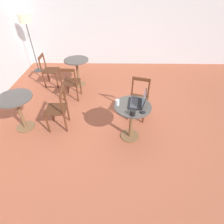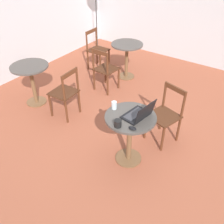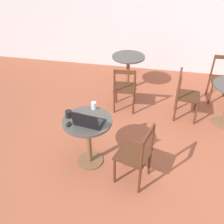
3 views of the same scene
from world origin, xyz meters
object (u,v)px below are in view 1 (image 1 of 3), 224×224
object	(u,v)px
cafe_table_mid	(77,66)
laptop	(138,102)
chair_far_front	(58,109)
mouse	(143,112)
chair_near_right	(138,99)
drinking_glass	(117,102)
cafe_table_near	(132,114)
floor_lamp	(26,23)
cafe_table_far	(17,105)
mug	(133,113)
chair_mid_left	(71,83)
chair_mid_back	(49,71)

from	to	relation	value
cafe_table_mid	laptop	xyz separation A→B (m)	(-2.01, -1.43, 0.24)
chair_far_front	laptop	bearing A→B (deg)	-98.92
cafe_table_mid	mouse	xyz separation A→B (m)	(-2.26, -1.49, 0.20)
chair_near_right	mouse	size ratio (longest dim) A/B	8.73
cafe_table_mid	drinking_glass	bearing A→B (deg)	-152.03
cafe_table_near	chair_near_right	xyz separation A→B (m)	(0.67, -0.20, -0.12)
mouse	chair_far_front	bearing A→B (deg)	72.96
floor_lamp	mouse	size ratio (longest dim) A/B	16.78
cafe_table_far	mug	distance (m)	2.22
cafe_table_far	chair_far_front	bearing A→B (deg)	-86.15
floor_lamp	mouse	bearing A→B (deg)	-136.63
mouse	mug	world-z (taller)	mug
chair_mid_left	mouse	distance (m)	2.20
chair_mid_left	mug	world-z (taller)	chair_mid_left
chair_mid_left	cafe_table_near	bearing A→B (deg)	-133.99
mug	cafe_table_mid	bearing A→B (deg)	29.84
cafe_table_near	chair_mid_left	bearing A→B (deg)	46.01
floor_lamp	mug	size ratio (longest dim) A/B	13.25
mouse	drinking_glass	world-z (taller)	drinking_glass
chair_mid_left	floor_lamp	distance (m)	2.41
chair_mid_left	cafe_table_mid	bearing A→B (deg)	-3.76
mug	drinking_glass	distance (m)	0.36
chair_near_right	mouse	xyz separation A→B (m)	(-0.88, 0.05, 0.33)
chair_mid_back	laptop	bearing A→B (deg)	-131.92
cafe_table_far	chair_mid_left	size ratio (longest dim) A/B	0.86
chair_mid_back	laptop	world-z (taller)	laptop
chair_mid_left	mouse	size ratio (longest dim) A/B	8.73
mug	mouse	bearing A→B (deg)	-73.06
chair_mid_left	chair_mid_back	bearing A→B (deg)	46.81
chair_far_front	drinking_glass	xyz separation A→B (m)	(-0.26, -1.16, 0.36)
laptop	mouse	size ratio (longest dim) A/B	3.90
cafe_table_mid	laptop	distance (m)	2.48
cafe_table_mid	mug	size ratio (longest dim) A/B	5.94
cafe_table_mid	cafe_table_far	distance (m)	2.01
chair_mid_back	floor_lamp	world-z (taller)	floor_lamp
chair_near_right	mouse	distance (m)	0.94
floor_lamp	chair_mid_left	bearing A→B (deg)	-138.18
laptop	drinking_glass	size ratio (longest dim) A/B	3.74
cafe_table_far	chair_mid_back	bearing A→B (deg)	-1.53
chair_mid_back	floor_lamp	bearing A→B (deg)	37.56
cafe_table_mid	mouse	size ratio (longest dim) A/B	7.52
cafe_table_near	cafe_table_mid	size ratio (longest dim) A/B	1.00
cafe_table_far	chair_mid_back	distance (m)	1.81
cafe_table_mid	cafe_table_near	bearing A→B (deg)	-146.80
cafe_table_near	cafe_table_far	size ratio (longest dim) A/B	1.00
laptop	drinking_glass	bearing A→B (deg)	93.73
cafe_table_far	mouse	distance (m)	2.38
chair_near_right	floor_lamp	bearing A→B (deg)	52.99
cafe_table_near	chair_near_right	size ratio (longest dim) A/B	0.86
chair_mid_back	chair_near_right	bearing A→B (deg)	-120.31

